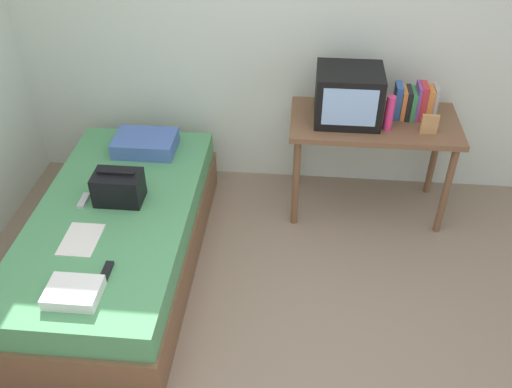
# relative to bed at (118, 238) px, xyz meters

# --- Properties ---
(ground_plane) EXTENTS (8.00, 8.00, 0.00)m
(ground_plane) POSITION_rel_bed_xyz_m (0.98, -0.79, -0.24)
(ground_plane) COLOR #84705B
(wall_back) EXTENTS (5.20, 0.10, 2.60)m
(wall_back) POSITION_rel_bed_xyz_m (0.98, 1.21, 1.06)
(wall_back) COLOR silver
(wall_back) RESTS_ON ground
(bed) EXTENTS (1.00, 2.00, 0.48)m
(bed) POSITION_rel_bed_xyz_m (0.00, 0.00, 0.00)
(bed) COLOR brown
(bed) RESTS_ON ground
(desk) EXTENTS (1.16, 0.60, 0.76)m
(desk) POSITION_rel_bed_xyz_m (1.66, 0.80, 0.42)
(desk) COLOR brown
(desk) RESTS_ON ground
(tv) EXTENTS (0.44, 0.39, 0.36)m
(tv) POSITION_rel_bed_xyz_m (1.46, 0.79, 0.70)
(tv) COLOR black
(tv) RESTS_ON desk
(water_bottle) EXTENTS (0.06, 0.06, 0.24)m
(water_bottle) POSITION_rel_bed_xyz_m (1.73, 0.68, 0.64)
(water_bottle) COLOR #E53372
(water_bottle) RESTS_ON desk
(book_row) EXTENTS (0.28, 0.17, 0.25)m
(book_row) POSITION_rel_bed_xyz_m (1.92, 0.86, 0.63)
(book_row) COLOR #2D5699
(book_row) RESTS_ON desk
(picture_frame) EXTENTS (0.11, 0.02, 0.14)m
(picture_frame) POSITION_rel_bed_xyz_m (1.99, 0.65, 0.59)
(picture_frame) COLOR #B27F4C
(picture_frame) RESTS_ON desk
(pillow) EXTENTS (0.43, 0.31, 0.11)m
(pillow) POSITION_rel_bed_xyz_m (0.04, 0.70, 0.30)
(pillow) COLOR #4766AD
(pillow) RESTS_ON bed
(handbag) EXTENTS (0.30, 0.20, 0.22)m
(handbag) POSITION_rel_bed_xyz_m (0.03, 0.10, 0.34)
(handbag) COLOR black
(handbag) RESTS_ON bed
(magazine) EXTENTS (0.21, 0.29, 0.01)m
(magazine) POSITION_rel_bed_xyz_m (-0.10, -0.30, 0.25)
(magazine) COLOR white
(magazine) RESTS_ON bed
(remote_dark) EXTENTS (0.04, 0.16, 0.02)m
(remote_dark) POSITION_rel_bed_xyz_m (0.13, -0.55, 0.25)
(remote_dark) COLOR black
(remote_dark) RESTS_ON bed
(remote_silver) EXTENTS (0.04, 0.14, 0.02)m
(remote_silver) POSITION_rel_bed_xyz_m (-0.20, 0.06, 0.25)
(remote_silver) COLOR #B7B7BC
(remote_silver) RESTS_ON bed
(folded_towel) EXTENTS (0.28, 0.22, 0.07)m
(folded_towel) POSITION_rel_bed_xyz_m (0.02, -0.73, 0.28)
(folded_towel) COLOR white
(folded_towel) RESTS_ON bed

